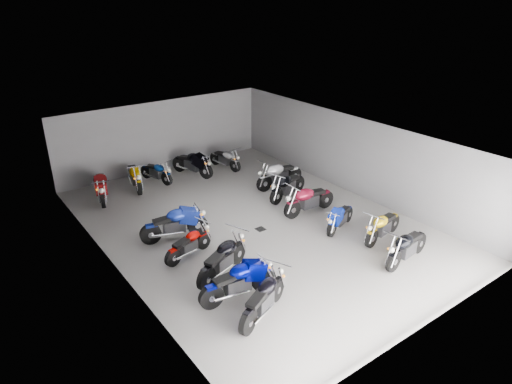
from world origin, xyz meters
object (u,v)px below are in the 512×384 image
(motorcycle_right_e, at_px, (287,186))
(motorcycle_back_b, at_px, (135,176))
(motorcycle_left_d, at_px, (189,244))
(motorcycle_back_c, at_px, (156,172))
(motorcycle_left_a, at_px, (264,298))
(motorcycle_right_a, at_px, (407,247))
(motorcycle_back_a, at_px, (101,186))
(motorcycle_right_d, at_px, (309,200))
(motorcycle_right_b, at_px, (383,226))
(motorcycle_left_e, at_px, (175,224))
(motorcycle_back_d, at_px, (193,164))
(motorcycle_right_c, at_px, (340,217))
(motorcycle_left_c, at_px, (223,259))
(motorcycle_left_b, at_px, (239,281))
(motorcycle_back_e, at_px, (225,159))
(motorcycle_right_f, at_px, (279,175))
(drain_grate, at_px, (260,229))

(motorcycle_right_e, relative_size, motorcycle_back_b, 0.96)
(motorcycle_left_d, height_order, motorcycle_back_c, motorcycle_back_c)
(motorcycle_left_a, height_order, motorcycle_right_a, motorcycle_right_a)
(motorcycle_back_a, bearing_deg, motorcycle_right_d, 152.07)
(motorcycle_back_a, xyz_separation_m, motorcycle_back_b, (1.53, 0.29, -0.03))
(motorcycle_right_a, bearing_deg, motorcycle_right_e, -8.66)
(motorcycle_left_d, relative_size, motorcycle_right_b, 0.89)
(motorcycle_left_e, xyz_separation_m, motorcycle_back_a, (-0.92, 4.60, 0.02))
(motorcycle_back_d, bearing_deg, motorcycle_right_c, 82.47)
(motorcycle_right_c, xyz_separation_m, motorcycle_back_d, (-1.66, 7.56, 0.10))
(motorcycle_left_e, relative_size, motorcycle_back_c, 1.21)
(motorcycle_left_c, relative_size, motorcycle_right_a, 0.97)
(motorcycle_right_c, bearing_deg, motorcycle_left_c, 70.43)
(motorcycle_left_b, distance_m, motorcycle_back_d, 9.38)
(motorcycle_back_c, bearing_deg, motorcycle_right_b, 97.05)
(motorcycle_left_a, distance_m, motorcycle_back_d, 10.24)
(motorcycle_right_d, bearing_deg, motorcycle_right_b, -165.10)
(motorcycle_left_d, height_order, motorcycle_right_b, motorcycle_right_b)
(motorcycle_back_c, bearing_deg, motorcycle_right_e, 110.43)
(motorcycle_left_a, distance_m, motorcycle_right_a, 5.12)
(motorcycle_back_e, bearing_deg, motorcycle_back_d, -15.16)
(motorcycle_left_c, distance_m, motorcycle_right_c, 4.84)
(motorcycle_right_f, bearing_deg, motorcycle_left_a, 138.77)
(motorcycle_right_c, bearing_deg, motorcycle_left_b, 83.63)
(motorcycle_left_d, bearing_deg, motorcycle_right_e, 91.79)
(motorcycle_left_e, xyz_separation_m, motorcycle_back_b, (0.61, 4.89, -0.01))
(motorcycle_back_c, bearing_deg, motorcycle_left_e, 55.52)
(motorcycle_left_c, bearing_deg, motorcycle_right_d, 85.98)
(motorcycle_left_e, relative_size, motorcycle_right_f, 0.99)
(motorcycle_right_d, bearing_deg, motorcycle_back_a, 47.42)
(motorcycle_left_c, relative_size, motorcycle_right_e, 0.98)
(motorcycle_right_e, distance_m, motorcycle_back_c, 5.87)
(motorcycle_left_e, height_order, motorcycle_right_a, motorcycle_left_e)
(motorcycle_right_d, xyz_separation_m, motorcycle_back_a, (-5.85, 5.82, 0.02))
(motorcycle_left_d, distance_m, motorcycle_right_b, 6.45)
(drain_grate, bearing_deg, motorcycle_left_d, -177.88)
(motorcycle_right_b, bearing_deg, motorcycle_back_a, 25.93)
(motorcycle_left_d, bearing_deg, motorcycle_back_e, 124.13)
(motorcycle_left_d, bearing_deg, motorcycle_right_a, 36.48)
(drain_grate, height_order, motorcycle_back_e, motorcycle_back_e)
(motorcycle_back_b, relative_size, motorcycle_back_d, 1.03)
(motorcycle_back_b, bearing_deg, motorcycle_right_b, 130.77)
(drain_grate, xyz_separation_m, motorcycle_right_b, (2.89, -2.98, 0.50))
(motorcycle_right_b, bearing_deg, motorcycle_right_e, -5.07)
(motorcycle_left_d, distance_m, motorcycle_back_a, 5.94)
(motorcycle_left_e, height_order, motorcycle_back_c, motorcycle_left_e)
(motorcycle_right_d, relative_size, motorcycle_right_e, 1.05)
(motorcycle_left_b, relative_size, motorcycle_back_d, 1.03)
(motorcycle_back_c, distance_m, motorcycle_back_e, 3.34)
(motorcycle_right_a, height_order, motorcycle_back_a, motorcycle_back_a)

